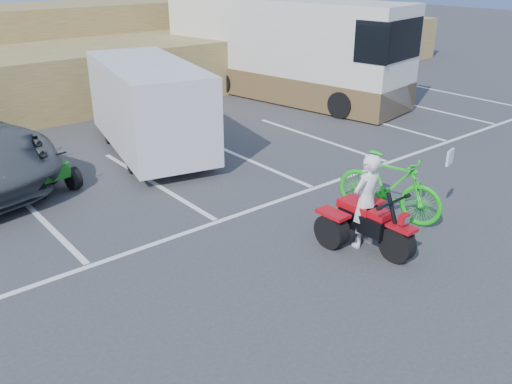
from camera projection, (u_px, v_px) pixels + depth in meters
ground at (301, 271)px, 9.10m from camera, size 100.00×100.00×0.00m
parking_stripes at (207, 186)px, 12.49m from camera, size 28.00×5.16×0.01m
grass_embankment at (7, 61)px, 19.55m from camera, size 40.00×8.50×3.10m
red_trike_atv at (368, 248)px, 9.85m from camera, size 1.32×1.73×1.11m
rider at (366, 201)px, 9.60m from camera, size 0.65×0.43×1.76m
green_dirt_bike at (389, 186)px, 10.77m from camera, size 1.13×2.31×1.33m
cargo_trailer at (149, 105)px, 14.19m from camera, size 3.15×5.46×2.39m
rv_motorhome at (282, 56)px, 20.02m from camera, size 4.12×9.93×3.47m
quad_atv_blue at (20, 165)px, 13.78m from camera, size 1.29×1.57×0.91m
quad_atv_green at (47, 188)px, 12.38m from camera, size 1.26×1.58×0.95m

